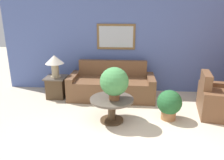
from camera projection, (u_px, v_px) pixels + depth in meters
ground_plane at (134, 152)px, 3.48m from camera, size 20.00×20.00×0.00m
wall_back at (134, 44)px, 5.85m from camera, size 7.19×0.09×2.60m
couch_main at (112, 86)px, 5.61m from camera, size 2.15×0.90×0.91m
armchair at (223, 101)px, 4.67m from camera, size 1.16×1.17×0.91m
coffee_table at (112, 105)px, 4.37m from camera, size 0.87×0.87×0.49m
side_table at (57, 87)px, 5.63m from camera, size 0.52×0.52×0.55m
table_lamp at (55, 62)px, 5.43m from camera, size 0.46×0.46×0.56m
potted_plant_on_table at (114, 82)px, 4.18m from camera, size 0.56×0.56×0.65m
potted_plant_floor at (169, 104)px, 4.46m from camera, size 0.51×0.51×0.63m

